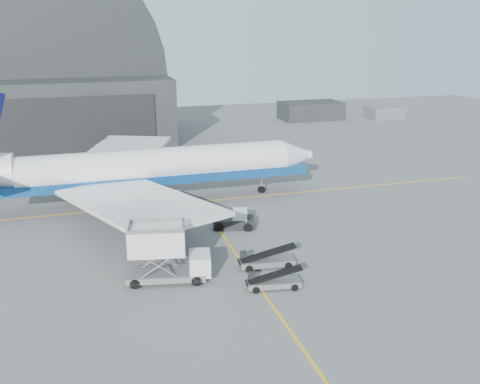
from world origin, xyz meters
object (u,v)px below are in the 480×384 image
object	(u,v)px
pushback_tug	(235,221)
belt_loader_b	(266,260)
catering_truck	(165,254)
airliner	(142,169)
belt_loader_a	(273,282)

from	to	relation	value
pushback_tug	belt_loader_b	world-z (taller)	belt_loader_b
catering_truck	pushback_tug	size ratio (longest dim) A/B	1.54
airliner	pushback_tug	bearing A→B (deg)	-52.19
pushback_tug	belt_loader_b	size ratio (longest dim) A/B	0.91
belt_loader_b	belt_loader_a	bearing A→B (deg)	-94.68
catering_truck	belt_loader_b	size ratio (longest dim) A/B	1.40
catering_truck	belt_loader_b	xyz separation A→B (m)	(9.30, 0.14, -1.89)
pushback_tug	belt_loader_a	distance (m)	14.49
airliner	belt_loader_a	world-z (taller)	airliner
airliner	belt_loader_b	bearing A→B (deg)	-68.24
airliner	pushback_tug	size ratio (longest dim) A/B	9.18
catering_truck	belt_loader_a	bearing A→B (deg)	-14.12
belt_loader_a	belt_loader_b	distance (m)	4.13
airliner	pushback_tug	distance (m)	14.55
catering_truck	pushback_tug	distance (m)	14.19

